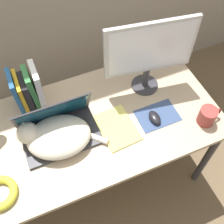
{
  "coord_description": "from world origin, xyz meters",
  "views": [
    {
      "loc": [
        -0.23,
        -0.44,
        2.02
      ],
      "look_at": [
        0.09,
        0.33,
        0.81
      ],
      "focal_mm": 45.0,
      "sensor_mm": 36.0,
      "label": 1
    }
  ],
  "objects": [
    {
      "name": "mug",
      "position": [
        0.57,
        0.13,
        0.76
      ],
      "size": [
        0.14,
        0.09,
        0.1
      ],
      "color": "#993833",
      "rests_on": "desk"
    },
    {
      "name": "mousepad",
      "position": [
        0.35,
        0.27,
        0.71
      ],
      "size": [
        0.23,
        0.16,
        0.0
      ],
      "color": "#384C75",
      "rests_on": "desk"
    },
    {
      "name": "computer_mouse",
      "position": [
        0.32,
        0.25,
        0.73
      ],
      "size": [
        0.06,
        0.1,
        0.03
      ],
      "color": "black",
      "rests_on": "mousepad"
    },
    {
      "name": "notepad",
      "position": [
        0.1,
        0.28,
        0.72
      ],
      "size": [
        0.2,
        0.26,
        0.01
      ],
      "color": "#E5DB6B",
      "rests_on": "desk"
    },
    {
      "name": "external_monitor",
      "position": [
        0.38,
        0.49,
        0.98
      ],
      "size": [
        0.49,
        0.16,
        0.46
      ],
      "color": "#333338",
      "rests_on": "desk"
    },
    {
      "name": "laptop",
      "position": [
        -0.19,
        0.37,
        0.76
      ],
      "size": [
        0.4,
        0.25,
        0.25
      ],
      "color": "#2D2D33",
      "rests_on": "desk"
    },
    {
      "name": "ground_plane",
      "position": [
        0.0,
        0.0,
        0.0
      ],
      "size": [
        12.0,
        12.0,
        0.0
      ],
      "primitive_type": "plane",
      "color": "brown"
    },
    {
      "name": "cat",
      "position": [
        -0.22,
        0.33,
        0.77
      ],
      "size": [
        0.43,
        0.31,
        0.15
      ],
      "color": "beige",
      "rests_on": "desk"
    },
    {
      "name": "book_row",
      "position": [
        -0.28,
        0.64,
        0.83
      ],
      "size": [
        0.15,
        0.17,
        0.25
      ],
      "color": "#285B93",
      "rests_on": "desk"
    },
    {
      "name": "desk",
      "position": [
        0.0,
        0.36,
        0.64
      ],
      "size": [
        1.4,
        0.73,
        0.71
      ],
      "color": "tan",
      "rests_on": "ground_plane"
    }
  ]
}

